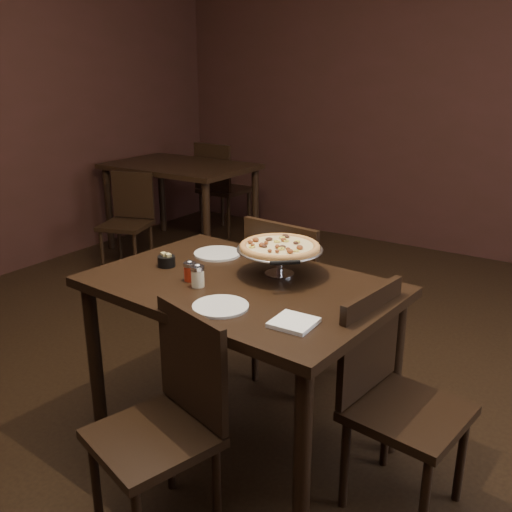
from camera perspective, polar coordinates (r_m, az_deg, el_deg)
The scene contains 16 objects.
room at distance 2.17m, azimuth -0.31°, elevation 11.30°, with size 6.04×7.04×2.84m.
dining_table at distance 2.47m, azimuth -1.61°, elevation -4.88°, with size 1.34×0.95×0.80m.
background_table at distance 5.35m, azimuth -7.58°, elevation 7.97°, with size 1.30×0.87×0.81m.
pizza_stand at distance 2.48m, azimuth 2.39°, elevation 0.91°, with size 0.38×0.38×0.16m.
parmesan_shaker at distance 2.38m, azimuth -5.86°, elevation -1.96°, with size 0.06×0.06×0.10m.
pepper_flake_shaker at distance 2.45m, azimuth -6.63°, elevation -1.50°, with size 0.05×0.05×0.09m.
packet_caddy at distance 2.65m, azimuth -8.95°, elevation -0.46°, with size 0.08×0.08×0.06m.
napkin_stack at distance 2.05m, azimuth 3.79°, elevation -6.66°, with size 0.15×0.15×0.02m, color white.
plate_left at distance 2.78m, azimuth -3.88°, elevation 0.24°, with size 0.23×0.23×0.01m, color silver.
plate_near at distance 2.18m, azimuth -3.57°, elevation -5.06°, with size 0.22×0.22×0.01m, color silver.
serving_spatula at distance 2.29m, azimuth 2.92°, elevation -0.71°, with size 0.16×0.16×0.02m.
chair_far at distance 3.02m, azimuth 3.76°, elevation -4.11°, with size 0.48×0.48×0.94m.
chair_near at distance 2.17m, azimuth -8.82°, elevation -15.64°, with size 0.49×0.49×0.85m.
chair_side at distance 2.32m, azimuth 13.52°, elevation -13.16°, with size 0.46×0.46×0.87m.
bg_chair_far at distance 5.86m, azimuth -3.58°, elevation 7.11°, with size 0.45×0.45×0.94m.
bg_chair_near at distance 4.99m, azimuth -12.63°, elevation 3.82°, with size 0.48×0.48×0.81m.
Camera 1 is at (1.25, -1.76, 1.68)m, focal length 40.00 mm.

